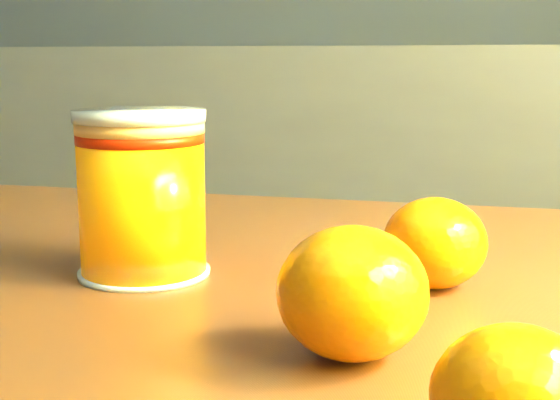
% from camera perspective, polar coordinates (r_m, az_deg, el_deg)
% --- Properties ---
extents(kitchen_counter, '(3.15, 0.60, 0.90)m').
position_cam_1_polar(kitchen_counter, '(1.98, -11.51, -2.32)').
color(kitchen_counter, '#525257').
rests_on(kitchen_counter, ground).
extents(juice_glass, '(0.08, 0.08, 0.11)m').
position_cam_1_polar(juice_glass, '(0.51, -10.06, 0.39)').
color(juice_glass, orange).
rests_on(juice_glass, table).
extents(orange_front, '(0.09, 0.09, 0.06)m').
position_cam_1_polar(orange_front, '(0.37, 5.31, -6.76)').
color(orange_front, orange).
rests_on(orange_front, table).
extents(orange_back, '(0.07, 0.07, 0.06)m').
position_cam_1_polar(orange_back, '(0.49, 11.25, -3.09)').
color(orange_back, orange).
rests_on(orange_back, table).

